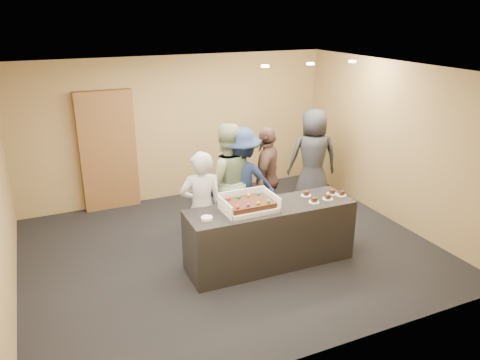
{
  "coord_description": "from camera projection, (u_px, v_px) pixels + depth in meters",
  "views": [
    {
      "loc": [
        -2.48,
        -5.88,
        3.48
      ],
      "look_at": [
        0.16,
        0.0,
        1.11
      ],
      "focal_mm": 35.0,
      "sensor_mm": 36.0,
      "label": 1
    }
  ],
  "objects": [
    {
      "name": "slice_e",
      "position": [
        341.0,
        194.0,
        6.86
      ],
      "size": [
        0.15,
        0.15,
        0.07
      ],
      "color": "white",
      "rests_on": "serving_counter"
    },
    {
      "name": "slice_b",
      "position": [
        306.0,
        194.0,
        6.85
      ],
      "size": [
        0.15,
        0.15,
        0.07
      ],
      "color": "white",
      "rests_on": "serving_counter"
    },
    {
      "name": "storage_cabinet",
      "position": [
        108.0,
        151.0,
        8.36
      ],
      "size": [
        0.99,
        0.15,
        2.17
      ],
      "primitive_type": "cube",
      "color": "brown",
      "rests_on": "floor"
    },
    {
      "name": "person_dark_suit",
      "position": [
        313.0,
        158.0,
        8.52
      ],
      "size": [
        1.03,
        0.83,
        1.84
      ],
      "primitive_type": "imported",
      "rotation": [
        0.0,
        0.0,
        2.84
      ],
      "color": "#29292E",
      "rests_on": "floor"
    },
    {
      "name": "plate_stack",
      "position": [
        207.0,
        218.0,
        6.07
      ],
      "size": [
        0.15,
        0.15,
        0.04
      ],
      "primitive_type": "cylinder",
      "color": "white",
      "rests_on": "serving_counter"
    },
    {
      "name": "serving_counter",
      "position": [
        270.0,
        235.0,
        6.65
      ],
      "size": [
        2.41,
        0.75,
        0.9
      ],
      "primitive_type": "cube",
      "rotation": [
        0.0,
        0.0,
        -0.02
      ],
      "color": "black",
      "rests_on": "floor"
    },
    {
      "name": "slice_c",
      "position": [
        328.0,
        198.0,
        6.73
      ],
      "size": [
        0.15,
        0.15,
        0.07
      ],
      "color": "white",
      "rests_on": "serving_counter"
    },
    {
      "name": "ceiling_spotlights",
      "position": [
        311.0,
        64.0,
        7.31
      ],
      "size": [
        1.72,
        0.12,
        0.03
      ],
      "color": "#FFEAC6",
      "rests_on": "ceiling"
    },
    {
      "name": "person_brown_extra",
      "position": [
        267.0,
        177.0,
        7.72
      ],
      "size": [
        0.97,
        1.04,
        1.72
      ],
      "primitive_type": "imported",
      "rotation": [
        0.0,
        0.0,
        4.01
      ],
      "color": "brown",
      "rests_on": "floor"
    },
    {
      "name": "room",
      "position": [
        230.0,
        166.0,
        6.72
      ],
      "size": [
        6.04,
        6.0,
        2.7
      ],
      "color": "black",
      "rests_on": "ground"
    },
    {
      "name": "person_navy_man",
      "position": [
        241.0,
        182.0,
        7.42
      ],
      "size": [
        1.29,
        0.97,
        1.78
      ],
      "primitive_type": "imported",
      "rotation": [
        0.0,
        0.0,
        2.84
      ],
      "color": "#182445",
      "rests_on": "floor"
    },
    {
      "name": "cake_box",
      "position": [
        248.0,
        206.0,
        6.37
      ],
      "size": [
        0.73,
        0.51,
        0.22
      ],
      "color": "white",
      "rests_on": "serving_counter"
    },
    {
      "name": "person_server_grey",
      "position": [
        202.0,
        208.0,
        6.57
      ],
      "size": [
        0.67,
        0.51,
        1.68
      ],
      "primitive_type": "imported",
      "rotation": [
        0.0,
        0.0,
        2.96
      ],
      "color": "#A5A6AA",
      "rests_on": "floor"
    },
    {
      "name": "sheet_cake",
      "position": [
        249.0,
        203.0,
        6.33
      ],
      "size": [
        0.62,
        0.43,
        0.12
      ],
      "color": "black",
      "rests_on": "cake_box"
    },
    {
      "name": "slice_a",
      "position": [
        314.0,
        201.0,
        6.61
      ],
      "size": [
        0.15,
        0.15,
        0.07
      ],
      "color": "white",
      "rests_on": "serving_counter"
    },
    {
      "name": "person_sage_man",
      "position": [
        226.0,
        181.0,
        7.35
      ],
      "size": [
        1.0,
        0.83,
        1.86
      ],
      "primitive_type": "imported",
      "rotation": [
        0.0,
        0.0,
        2.99
      ],
      "color": "gray",
      "rests_on": "floor"
    },
    {
      "name": "slice_d",
      "position": [
        332.0,
        192.0,
        6.91
      ],
      "size": [
        0.15,
        0.15,
        0.07
      ],
      "color": "white",
      "rests_on": "serving_counter"
    }
  ]
}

